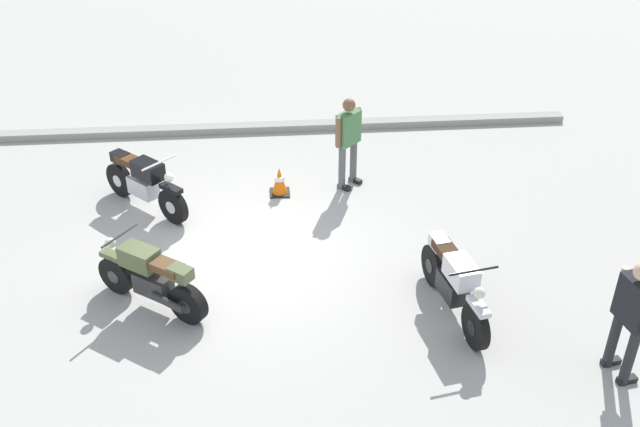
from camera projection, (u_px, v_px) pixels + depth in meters
name	position (u px, v px, depth m)	size (l,w,h in m)	color
ground_plane	(241.00, 254.00, 11.75)	(40.00, 40.00, 0.00)	#ADAAA3
curb_edge	(243.00, 128.00, 15.60)	(14.00, 0.30, 0.15)	gray
motorcycle_olive_vintage	(151.00, 279.00, 10.38)	(1.68, 1.27, 1.07)	black
motorcycle_silver_cruiser	(454.00, 282.00, 10.25)	(0.69, 2.08, 1.09)	black
motorcycle_black_cruiser	(144.00, 182.00, 12.69)	(1.59, 1.54, 1.09)	black
person_in_green_shirt	(348.00, 137.00, 13.15)	(0.55, 0.56, 1.73)	#59595B
person_in_black_shirt	(632.00, 313.00, 8.92)	(0.38, 0.68, 1.76)	#262628
traffic_cone	(280.00, 181.00, 13.26)	(0.36, 0.36, 0.53)	black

